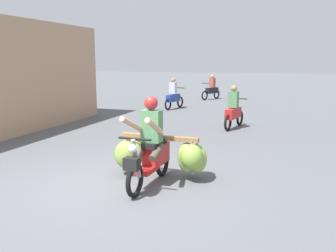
# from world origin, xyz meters

# --- Properties ---
(ground_plane) EXTENTS (120.00, 120.00, 0.00)m
(ground_plane) POSITION_xyz_m (0.00, 0.00, 0.00)
(ground_plane) COLOR #56595E
(motorbike_main_loaded) EXTENTS (1.84, 1.88, 1.58)m
(motorbike_main_loaded) POSITION_xyz_m (0.62, 0.64, 0.50)
(motorbike_main_loaded) COLOR black
(motorbike_main_loaded) RESTS_ON ground
(motorbike_distant_ahead_left) EXTENTS (0.58, 1.60, 1.40)m
(motorbike_distant_ahead_left) POSITION_xyz_m (1.17, 6.28, 0.57)
(motorbike_distant_ahead_left) COLOR black
(motorbike_distant_ahead_left) RESTS_ON ground
(motorbike_distant_ahead_right) EXTENTS (0.59, 1.60, 1.40)m
(motorbike_distant_ahead_right) POSITION_xyz_m (-2.16, 10.32, 0.57)
(motorbike_distant_ahead_right) COLOR black
(motorbike_distant_ahead_right) RESTS_ON ground
(motorbike_distant_far_ahead) EXTENTS (0.83, 1.50, 1.40)m
(motorbike_distant_far_ahead) POSITION_xyz_m (-1.41, 15.00, 0.57)
(motorbike_distant_far_ahead) COLOR black
(motorbike_distant_far_ahead) RESTS_ON ground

